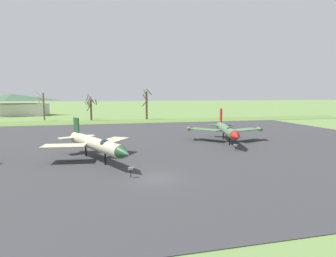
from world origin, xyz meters
TOP-DOWN VIEW (x-y plane):
  - ground_plane at (0.00, 0.00)m, footprint 600.00×600.00m
  - asphalt_apron at (0.00, 18.40)m, footprint 89.66×61.33m
  - grass_verge_strip at (0.00, 55.07)m, footprint 149.66×12.00m
  - jet_fighter_front_left at (14.67, 16.36)m, footprint 12.56×14.61m
  - info_placard_front_left at (12.90, 9.76)m, footprint 0.56×0.41m
  - jet_fighter_rear_center at (-5.51, 8.30)m, footprint 10.22×13.94m
  - info_placard_rear_center at (-2.22, 0.82)m, footprint 0.52×0.31m
  - bare_tree_center at (-21.86, 64.43)m, footprint 2.56×2.74m
  - bare_tree_right_of_center at (-8.37, 65.85)m, footprint 3.41×3.39m
  - bare_tree_far_right at (-7.97, 60.84)m, footprint 3.24×3.17m
  - bare_tree_backdrop_extra at (8.55, 60.47)m, footprint 3.03×3.07m
  - visitor_building at (-36.80, 86.91)m, footprint 24.91×12.29m

SIDE VIEW (x-z plane):
  - ground_plane at x=0.00m, z-range 0.00..0.00m
  - asphalt_apron at x=0.00m, z-range 0.00..0.05m
  - grass_verge_strip at x=0.00m, z-range 0.00..0.06m
  - info_placard_front_left at x=12.90m, z-range 0.13..1.12m
  - info_placard_rear_center at x=-2.22m, z-range 0.13..1.20m
  - jet_fighter_rear_center at x=-5.51m, z-range -0.28..4.41m
  - jet_fighter_front_left at x=14.67m, z-range -0.51..4.67m
  - bare_tree_right_of_center at x=-8.37m, z-range 0.22..7.08m
  - bare_tree_far_right at x=-7.97m, z-range -0.20..7.56m
  - visitor_building at x=-36.80m, z-range -0.06..7.80m
  - bare_tree_center at x=-21.86m, z-range 0.21..8.76m
  - bare_tree_backdrop_extra at x=8.55m, z-range 0.02..9.44m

